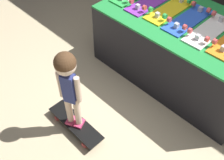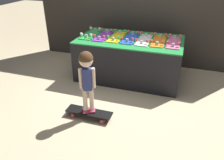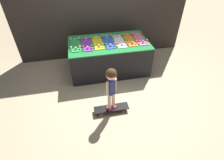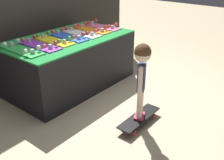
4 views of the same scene
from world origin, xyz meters
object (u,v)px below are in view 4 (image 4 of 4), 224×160
object	(u,v)px
skateboard_green_on_rack	(22,50)
skateboard_yellow_on_rack	(54,40)
skateboard_white_on_rack	(81,33)
child	(142,68)
skateboard_orange_on_rack	(92,29)
skateboard_pink_on_rack	(102,26)
skateboard_on_floor	(139,118)
skateboard_blue_on_rack	(68,36)
skateboard_purple_on_rack	(40,45)

from	to	relation	value
skateboard_green_on_rack	skateboard_yellow_on_rack	xyz separation A→B (m)	(0.49, 0.00, 0.00)
skateboard_white_on_rack	child	size ratio (longest dim) A/B	0.73
skateboard_orange_on_rack	skateboard_pink_on_rack	bearing A→B (deg)	-0.28
skateboard_green_on_rack	child	world-z (taller)	child
skateboard_on_floor	child	bearing A→B (deg)	-126.87
skateboard_blue_on_rack	skateboard_pink_on_rack	bearing A→B (deg)	0.33
skateboard_white_on_rack	skateboard_pink_on_rack	xyz separation A→B (m)	(0.49, 0.02, 0.00)
skateboard_blue_on_rack	skateboard_white_on_rack	size ratio (longest dim) A/B	1.00
skateboard_yellow_on_rack	skateboard_orange_on_rack	bearing A→B (deg)	-0.77
skateboard_on_floor	child	size ratio (longest dim) A/B	0.74
skateboard_blue_on_rack	child	distance (m)	1.38
skateboard_green_on_rack	skateboard_blue_on_rack	xyz separation A→B (m)	(0.73, -0.01, 0.00)
skateboard_orange_on_rack	skateboard_on_floor	size ratio (longest dim) A/B	0.99
skateboard_purple_on_rack	skateboard_pink_on_rack	xyz separation A→B (m)	(1.22, 0.01, 0.00)
skateboard_purple_on_rack	skateboard_orange_on_rack	size ratio (longest dim) A/B	1.00
skateboard_purple_on_rack	skateboard_white_on_rack	xyz separation A→B (m)	(0.73, -0.01, 0.00)
skateboard_purple_on_rack	skateboard_yellow_on_rack	world-z (taller)	same
skateboard_pink_on_rack	child	xyz separation A→B (m)	(-0.95, -1.36, -0.04)
skateboard_blue_on_rack	skateboard_white_on_rack	world-z (taller)	same
skateboard_green_on_rack	child	xyz separation A→B (m)	(0.51, -1.37, -0.04)
skateboard_blue_on_rack	skateboard_on_floor	bearing A→B (deg)	-99.24
skateboard_on_floor	skateboard_purple_on_rack	bearing A→B (deg)	101.20
skateboard_pink_on_rack	child	world-z (taller)	child
skateboard_blue_on_rack	skateboard_orange_on_rack	size ratio (longest dim) A/B	1.00
skateboard_green_on_rack	skateboard_orange_on_rack	size ratio (longest dim) A/B	1.00
skateboard_blue_on_rack	skateboard_pink_on_rack	distance (m)	0.73
skateboard_on_floor	child	distance (m)	0.63
skateboard_white_on_rack	skateboard_orange_on_rack	xyz separation A→B (m)	(0.24, 0.02, 0.00)
skateboard_yellow_on_rack	skateboard_on_floor	bearing A→B (deg)	-89.03
skateboard_green_on_rack	skateboard_yellow_on_rack	distance (m)	0.49
skateboard_white_on_rack	skateboard_orange_on_rack	size ratio (longest dim) A/B	1.00
skateboard_yellow_on_rack	skateboard_orange_on_rack	distance (m)	0.73
skateboard_yellow_on_rack	skateboard_pink_on_rack	world-z (taller)	same
skateboard_green_on_rack	skateboard_orange_on_rack	world-z (taller)	same
skateboard_purple_on_rack	skateboard_white_on_rack	size ratio (longest dim) A/B	1.00
skateboard_on_floor	child	xyz separation A→B (m)	(-0.00, -0.00, 0.63)
skateboard_yellow_on_rack	skateboard_pink_on_rack	distance (m)	0.98
skateboard_white_on_rack	skateboard_pink_on_rack	size ratio (longest dim) A/B	1.00
skateboard_blue_on_rack	skateboard_pink_on_rack	world-z (taller)	same
skateboard_white_on_rack	skateboard_on_floor	bearing A→B (deg)	-109.09
skateboard_orange_on_rack	skateboard_pink_on_rack	size ratio (longest dim) A/B	1.00
skateboard_purple_on_rack	skateboard_blue_on_rack	bearing A→B (deg)	0.84
skateboard_white_on_rack	child	bearing A→B (deg)	-109.09
skateboard_pink_on_rack	skateboard_green_on_rack	bearing A→B (deg)	179.72
skateboard_green_on_rack	skateboard_pink_on_rack	bearing A→B (deg)	-0.28
skateboard_purple_on_rack	child	bearing A→B (deg)	-78.80
skateboard_orange_on_rack	child	world-z (taller)	child
skateboard_green_on_rack	skateboard_on_floor	bearing A→B (deg)	-69.51
skateboard_orange_on_rack	skateboard_pink_on_rack	world-z (taller)	same
skateboard_orange_on_rack	child	size ratio (longest dim) A/B	0.73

